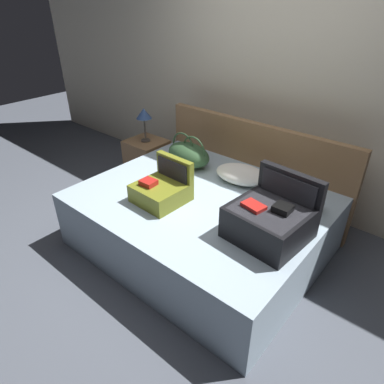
# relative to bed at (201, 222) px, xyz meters

# --- Properties ---
(ground_plane) EXTENTS (12.00, 12.00, 0.00)m
(ground_plane) POSITION_rel_bed_xyz_m (0.00, -0.40, -0.26)
(ground_plane) COLOR #4C515B
(back_wall) EXTENTS (8.00, 0.10, 2.60)m
(back_wall) POSITION_rel_bed_xyz_m (0.00, 1.25, 1.04)
(back_wall) COLOR beige
(back_wall) RESTS_ON ground
(bed) EXTENTS (2.02, 1.62, 0.52)m
(bed) POSITION_rel_bed_xyz_m (0.00, 0.00, 0.00)
(bed) COLOR #99ADBC
(bed) RESTS_ON ground
(headboard) EXTENTS (2.06, 0.08, 0.95)m
(headboard) POSITION_rel_bed_xyz_m (0.00, 0.85, 0.21)
(headboard) COLOR olive
(headboard) RESTS_ON ground
(hard_case_large) EXTENTS (0.55, 0.54, 0.44)m
(hard_case_large) POSITION_rel_bed_xyz_m (0.70, -0.11, 0.41)
(hard_case_large) COLOR black
(hard_case_large) RESTS_ON bed
(hard_case_medium) EXTENTS (0.40, 0.41, 0.34)m
(hard_case_medium) POSITION_rel_bed_xyz_m (-0.22, -0.25, 0.37)
(hard_case_medium) COLOR olive
(hard_case_medium) RESTS_ON bed
(duffel_bag) EXTENTS (0.51, 0.33, 0.32)m
(duffel_bag) POSITION_rel_bed_xyz_m (-0.48, 0.40, 0.38)
(duffel_bag) COLOR #2D4C2D
(duffel_bag) RESTS_ON bed
(pillow_near_headboard) EXTENTS (0.50, 0.24, 0.18)m
(pillow_near_headboard) POSITION_rel_bed_xyz_m (0.64, 0.40, 0.35)
(pillow_near_headboard) COLOR white
(pillow_near_headboard) RESTS_ON bed
(pillow_center_head) EXTENTS (0.52, 0.38, 0.15)m
(pillow_center_head) POSITION_rel_bed_xyz_m (0.11, 0.44, 0.34)
(pillow_center_head) COLOR white
(pillow_center_head) RESTS_ON bed
(nightstand) EXTENTS (0.44, 0.40, 0.52)m
(nightstand) POSITION_rel_bed_xyz_m (-1.29, 0.56, -0.00)
(nightstand) COLOR olive
(nightstand) RESTS_ON ground
(table_lamp) EXTENTS (0.18, 0.18, 0.39)m
(table_lamp) POSITION_rel_bed_xyz_m (-1.29, 0.56, 0.57)
(table_lamp) COLOR #3F3833
(table_lamp) RESTS_ON nightstand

